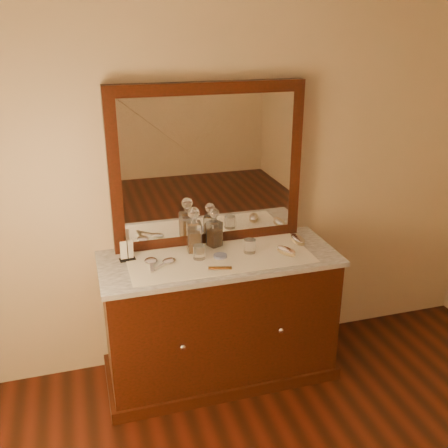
% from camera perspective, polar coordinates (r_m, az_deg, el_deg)
% --- Properties ---
extents(dresser_cabinet, '(1.40, 0.55, 0.82)m').
position_cam_1_polar(dresser_cabinet, '(3.31, -0.50, -10.53)').
color(dresser_cabinet, black).
rests_on(dresser_cabinet, floor).
extents(dresser_plinth, '(1.46, 0.59, 0.08)m').
position_cam_1_polar(dresser_plinth, '(3.52, -0.48, -15.63)').
color(dresser_plinth, black).
rests_on(dresser_plinth, floor).
extents(knob_left, '(0.04, 0.04, 0.04)m').
position_cam_1_polar(knob_left, '(3.00, -4.63, -13.50)').
color(knob_left, silver).
rests_on(knob_left, dresser_cabinet).
extents(knob_right, '(0.04, 0.04, 0.04)m').
position_cam_1_polar(knob_right, '(3.15, 6.34, -11.67)').
color(knob_right, silver).
rests_on(knob_right, dresser_cabinet).
extents(marble_top, '(1.44, 0.59, 0.03)m').
position_cam_1_polar(marble_top, '(3.10, -0.53, -3.89)').
color(marble_top, white).
rests_on(marble_top, dresser_cabinet).
extents(mirror_frame, '(1.20, 0.08, 1.00)m').
position_cam_1_polar(mirror_frame, '(3.14, -1.80, 6.48)').
color(mirror_frame, black).
rests_on(mirror_frame, marble_top).
extents(mirror_glass, '(1.06, 0.01, 0.86)m').
position_cam_1_polar(mirror_glass, '(3.11, -1.64, 6.32)').
color(mirror_glass, white).
rests_on(mirror_glass, marble_top).
extents(lace_runner, '(1.10, 0.45, 0.00)m').
position_cam_1_polar(lace_runner, '(3.08, -0.42, -3.76)').
color(lace_runner, silver).
rests_on(lace_runner, marble_top).
extents(pin_dish, '(0.10, 0.10, 0.01)m').
position_cam_1_polar(pin_dish, '(3.08, -0.42, -3.57)').
color(pin_dish, silver).
rests_on(pin_dish, lace_runner).
extents(comb, '(0.14, 0.06, 0.01)m').
position_cam_1_polar(comb, '(2.94, -0.44, -4.92)').
color(comb, brown).
rests_on(comb, lace_runner).
extents(napkin_rack, '(0.10, 0.06, 0.14)m').
position_cam_1_polar(napkin_rack, '(3.08, -10.78, -3.00)').
color(napkin_rack, black).
rests_on(napkin_rack, marble_top).
extents(decanter_left, '(0.10, 0.10, 0.29)m').
position_cam_1_polar(decanter_left, '(3.12, -3.35, -1.15)').
color(decanter_left, '#995816').
rests_on(decanter_left, lace_runner).
extents(decanter_right, '(0.10, 0.10, 0.25)m').
position_cam_1_polar(decanter_right, '(3.19, -1.09, -0.84)').
color(decanter_right, '#995816').
rests_on(decanter_right, lace_runner).
extents(brush_near, '(0.11, 0.16, 0.04)m').
position_cam_1_polar(brush_near, '(3.13, 6.93, -3.00)').
color(brush_near, tan).
rests_on(brush_near, lace_runner).
extents(brush_far, '(0.07, 0.15, 0.04)m').
position_cam_1_polar(brush_far, '(3.30, 8.21, -1.73)').
color(brush_far, tan).
rests_on(brush_far, lace_runner).
extents(hand_mirror_outer, '(0.08, 0.20, 0.02)m').
position_cam_1_polar(hand_mirror_outer, '(3.03, -8.13, -4.20)').
color(hand_mirror_outer, silver).
rests_on(hand_mirror_outer, lace_runner).
extents(hand_mirror_inner, '(0.17, 0.16, 0.02)m').
position_cam_1_polar(hand_mirror_inner, '(3.02, -6.32, -4.20)').
color(hand_mirror_inner, silver).
rests_on(hand_mirror_inner, lace_runner).
extents(tumblers, '(0.39, 0.08, 0.08)m').
position_cam_1_polar(tumblers, '(3.08, 0.09, -2.80)').
color(tumblers, white).
rests_on(tumblers, lace_runner).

